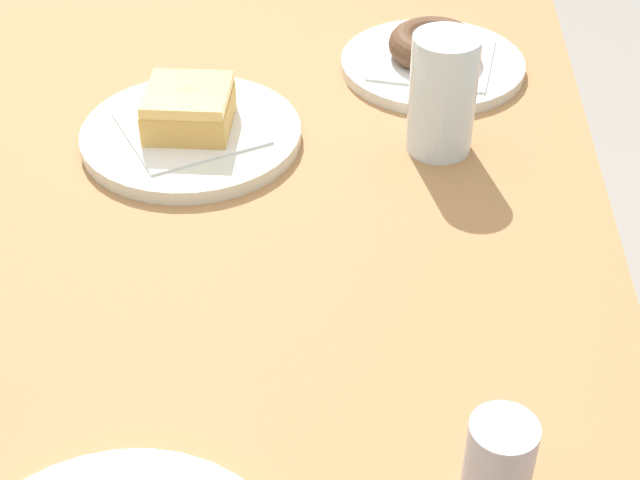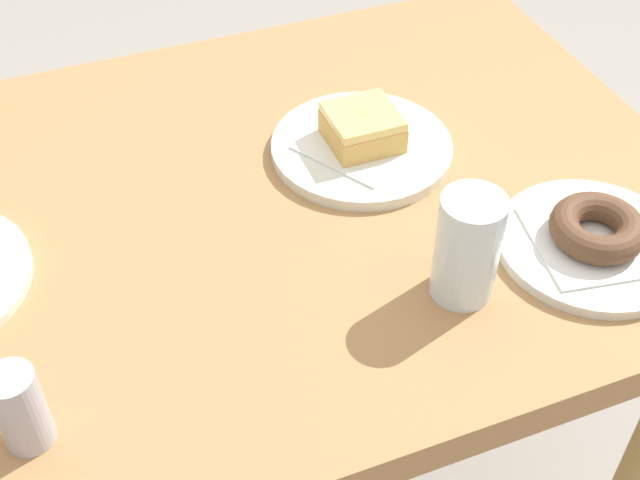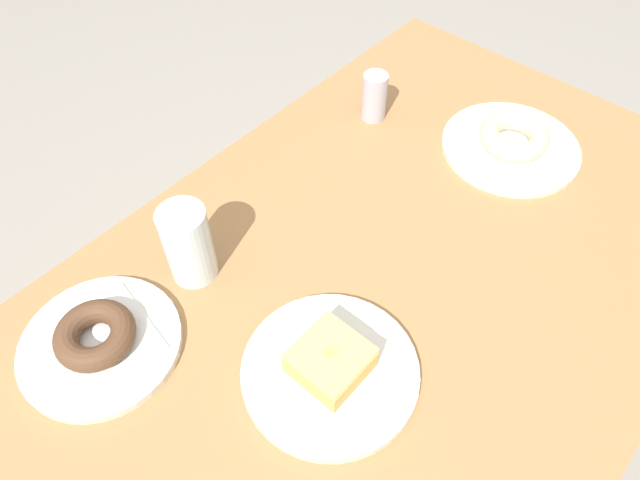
{
  "view_description": "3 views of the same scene",
  "coord_description": "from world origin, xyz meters",
  "px_view_note": "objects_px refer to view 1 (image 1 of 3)",
  "views": [
    {
      "loc": [
        0.64,
        0.15,
        1.27
      ],
      "look_at": [
        -0.0,
        0.1,
        0.75
      ],
      "focal_mm": 54.77,
      "sensor_mm": 36.0,
      "label": 1
    },
    {
      "loc": [
        0.16,
        0.73,
        1.38
      ],
      "look_at": [
        -0.08,
        0.13,
        0.76
      ],
      "focal_mm": 47.7,
      "sensor_mm": 36.0,
      "label": 2
    },
    {
      "loc": [
        -0.45,
        -0.25,
        1.4
      ],
      "look_at": [
        -0.06,
        0.1,
        0.75
      ],
      "focal_mm": 32.5,
      "sensor_mm": 36.0,
      "label": 3
    }
  ],
  "objects_px": {
    "sugar_jar": "(497,473)",
    "plate_chocolate_ring": "(432,64)",
    "plate_glazed_square": "(191,135)",
    "water_glass": "(443,94)",
    "donut_chocolate_ring": "(434,44)",
    "donut_glazed_square": "(189,108)"
  },
  "relations": [
    {
      "from": "plate_glazed_square",
      "to": "water_glass",
      "type": "distance_m",
      "value": 0.26
    },
    {
      "from": "plate_chocolate_ring",
      "to": "water_glass",
      "type": "height_order",
      "value": "water_glass"
    },
    {
      "from": "plate_glazed_square",
      "to": "donut_glazed_square",
      "type": "distance_m",
      "value": 0.03
    },
    {
      "from": "plate_chocolate_ring",
      "to": "donut_chocolate_ring",
      "type": "bearing_deg",
      "value": -90.0
    },
    {
      "from": "sugar_jar",
      "to": "plate_chocolate_ring",
      "type": "bearing_deg",
      "value": -177.82
    },
    {
      "from": "water_glass",
      "to": "sugar_jar",
      "type": "distance_m",
      "value": 0.45
    },
    {
      "from": "plate_glazed_square",
      "to": "water_glass",
      "type": "height_order",
      "value": "water_glass"
    },
    {
      "from": "sugar_jar",
      "to": "plate_glazed_square",
      "type": "bearing_deg",
      "value": -148.08
    },
    {
      "from": "donut_chocolate_ring",
      "to": "water_glass",
      "type": "distance_m",
      "value": 0.17
    },
    {
      "from": "donut_chocolate_ring",
      "to": "water_glass",
      "type": "xyz_separation_m",
      "value": [
        0.16,
        0.0,
        0.03
      ]
    },
    {
      "from": "plate_chocolate_ring",
      "to": "donut_chocolate_ring",
      "type": "distance_m",
      "value": 0.03
    },
    {
      "from": "donut_chocolate_ring",
      "to": "water_glass",
      "type": "bearing_deg",
      "value": 0.65
    },
    {
      "from": "plate_glazed_square",
      "to": "plate_chocolate_ring",
      "type": "distance_m",
      "value": 0.3
    },
    {
      "from": "plate_chocolate_ring",
      "to": "plate_glazed_square",
      "type": "bearing_deg",
      "value": -56.22
    },
    {
      "from": "donut_glazed_square",
      "to": "plate_chocolate_ring",
      "type": "relative_size",
      "value": 0.4
    },
    {
      "from": "donut_glazed_square",
      "to": "plate_chocolate_ring",
      "type": "distance_m",
      "value": 0.3
    },
    {
      "from": "water_glass",
      "to": "sugar_jar",
      "type": "xyz_separation_m",
      "value": [
        0.45,
        0.02,
        -0.02
      ]
    },
    {
      "from": "donut_glazed_square",
      "to": "sugar_jar",
      "type": "distance_m",
      "value": 0.52
    },
    {
      "from": "water_glass",
      "to": "sugar_jar",
      "type": "relative_size",
      "value": 1.4
    },
    {
      "from": "plate_glazed_square",
      "to": "plate_chocolate_ring",
      "type": "bearing_deg",
      "value": 123.78
    },
    {
      "from": "plate_chocolate_ring",
      "to": "donut_chocolate_ring",
      "type": "xyz_separation_m",
      "value": [
        0.0,
        -0.0,
        0.03
      ]
    },
    {
      "from": "plate_chocolate_ring",
      "to": "sugar_jar",
      "type": "relative_size",
      "value": 2.39
    }
  ]
}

